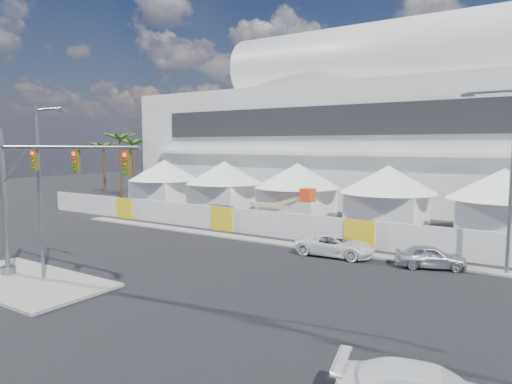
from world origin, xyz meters
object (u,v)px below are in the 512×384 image
Objects in this scene: sedan_silver at (430,257)px; traffic_mast at (27,196)px; streetlight_curb at (507,167)px; pickup_curb at (335,245)px; boom_lift at (265,217)px; lot_car_c at (227,213)px; streetlight_median at (42,181)px.

traffic_mast is (-16.90, -14.42, 3.90)m from sedan_silver.
streetlight_curb is (20.55, 15.26, 1.41)m from traffic_mast.
traffic_mast is at bearing 139.09° from pickup_curb.
boom_lift is at bearing 49.22° from sedan_silver.
boom_lift is at bearing -100.32° from lot_car_c.
streetlight_curb is at bearing -94.35° from lot_car_c.
pickup_curb is at bearing -26.18° from boom_lift.
lot_car_c is 6.09m from boom_lift.
streetlight_median is (3.80, -21.19, 4.67)m from lot_car_c.
sedan_silver is 0.44× the size of streetlight_median.
pickup_curb is 0.67× the size of boom_lift.
streetlight_curb is 1.37× the size of boom_lift.
traffic_mast is 25.63m from streetlight_curb.
sedan_silver is at bearing -167.12° from streetlight_curb.
sedan_silver is 6.50m from streetlight_curb.
streetlight_median is 19.56m from boom_lift.
traffic_mast is at bearing -160.14° from lot_car_c.
streetlight_curb is at bearing -7.52° from boom_lift.
streetlight_curb reaches higher than sedan_silver.
sedan_silver is 0.79× the size of pickup_curb.
streetlight_curb is at bearing -85.82° from pickup_curb.
streetlight_curb is at bearing 36.58° from traffic_mast.
streetlight_curb reaches higher than lot_car_c.
streetlight_median is (-10.68, -13.47, 4.64)m from pickup_curb.
streetlight_median is 24.94m from streetlight_curb.
streetlight_median is (0.37, 0.62, 0.76)m from traffic_mast.
boom_lift is (1.87, 18.98, -4.32)m from streetlight_median.
sedan_silver is at bearing -13.62° from boom_lift.
sedan_silver is 22.56m from traffic_mast.
streetlight_median reaches higher than boom_lift.
boom_lift is (-8.82, 5.51, 0.31)m from pickup_curb.
lot_car_c is 0.45× the size of streetlight_curb.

